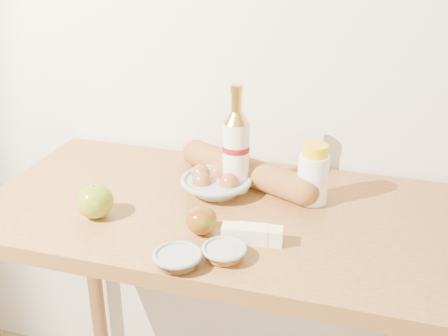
{
  "coord_description": "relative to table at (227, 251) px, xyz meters",
  "views": [
    {
      "loc": [
        0.34,
        0.04,
        1.55
      ],
      "look_at": [
        0.0,
        1.15,
        1.02
      ],
      "focal_mm": 45.0,
      "sensor_mm": 36.0,
      "label": 1
    }
  ],
  "objects": [
    {
      "name": "cream_bottle",
      "position": [
        0.19,
        0.1,
        0.19
      ],
      "size": [
        0.1,
        0.1,
        0.15
      ],
      "rotation": [
        0.0,
        0.0,
        0.43
      ],
      "color": "white",
      "rests_on": "table"
    },
    {
      "name": "apple_redgreen_front",
      "position": [
        -0.02,
        -0.13,
        0.16
      ],
      "size": [
        0.08,
        0.08,
        0.06
      ],
      "rotation": [
        0.0,
        0.0,
        -0.23
      ],
      "color": "#99080B",
      "rests_on": "table"
    },
    {
      "name": "sugar_bowl",
      "position": [
        -0.03,
        -0.26,
        0.14
      ],
      "size": [
        0.1,
        0.1,
        0.03
      ],
      "rotation": [
        0.0,
        0.0,
        0.02
      ],
      "color": "gray",
      "rests_on": "table"
    },
    {
      "name": "baguette",
      "position": [
        0.01,
        0.15,
        0.16
      ],
      "size": [
        0.43,
        0.25,
        0.07
      ],
      "rotation": [
        0.0,
        0.0,
        -0.42
      ],
      "color": "#AD6D35",
      "rests_on": "table"
    },
    {
      "name": "apple_yellowgreen",
      "position": [
        -0.28,
        -0.13,
        0.16
      ],
      "size": [
        0.11,
        0.11,
        0.08
      ],
      "rotation": [
        0.0,
        0.0,
        0.24
      ],
      "color": "olive",
      "rests_on": "table"
    },
    {
      "name": "egg_bowl",
      "position": [
        -0.05,
        0.07,
        0.15
      ],
      "size": [
        0.21,
        0.21,
        0.06
      ],
      "rotation": [
        0.0,
        0.0,
        0.18
      ],
      "color": "#95A29D",
      "rests_on": "table"
    },
    {
      "name": "syrup_bowl",
      "position": [
        0.05,
        -0.21,
        0.14
      ],
      "size": [
        0.11,
        0.11,
        0.03
      ],
      "rotation": [
        0.0,
        0.0,
        0.16
      ],
      "color": "#93A19A",
      "rests_on": "table"
    },
    {
      "name": "butter_stick",
      "position": [
        0.09,
        -0.13,
        0.14
      ],
      "size": [
        0.14,
        0.05,
        0.04
      ],
      "rotation": [
        0.0,
        0.0,
        0.14
      ],
      "color": "#F2EEBB",
      "rests_on": "table"
    },
    {
      "name": "table",
      "position": [
        0.0,
        0.0,
        0.0
      ],
      "size": [
        1.2,
        0.6,
        0.9
      ],
      "color": "#AD7438",
      "rests_on": "ground"
    },
    {
      "name": "bourbon_bottle",
      "position": [
        -0.01,
        0.1,
        0.24
      ],
      "size": [
        0.08,
        0.08,
        0.28
      ],
      "rotation": [
        0.0,
        0.0,
        0.12
      ],
      "color": "silver",
      "rests_on": "table"
    },
    {
      "name": "back_wall",
      "position": [
        0.0,
        0.33,
        0.52
      ],
      "size": [
        3.5,
        0.02,
        2.6
      ],
      "primitive_type": "cube",
      "color": "silver",
      "rests_on": "ground"
    }
  ]
}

